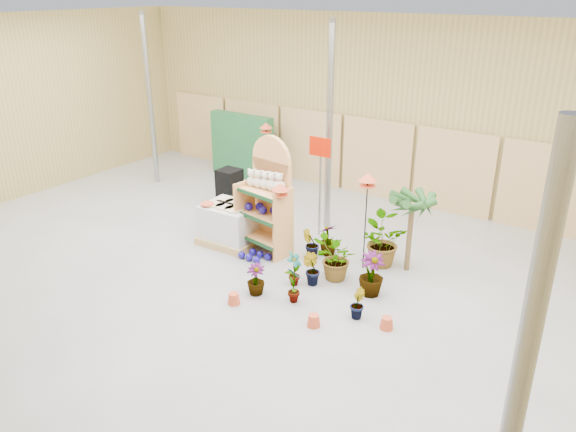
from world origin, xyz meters
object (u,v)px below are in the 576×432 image
bird_table_front (280,189)px  potted_plant_2 (335,259)px  pallet_stack (230,224)px  display_shelf (269,200)px

bird_table_front → potted_plant_2: bird_table_front is taller
pallet_stack → display_shelf: bearing=10.1°
pallet_stack → bird_table_front: bird_table_front is taller
pallet_stack → potted_plant_2: size_ratio=1.44×
bird_table_front → display_shelf: bearing=150.9°
display_shelf → bird_table_front: size_ratio=1.48×
bird_table_front → potted_plant_2: size_ratio=1.89×
bird_table_front → pallet_stack: bearing=176.8°
pallet_stack → potted_plant_2: 2.65m
display_shelf → bird_table_front: bearing=-19.9°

